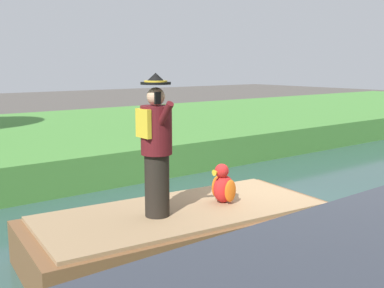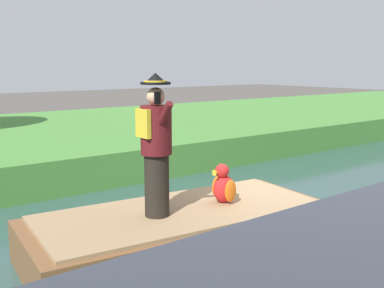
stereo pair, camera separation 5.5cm
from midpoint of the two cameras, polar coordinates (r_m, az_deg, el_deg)
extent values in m
plane|color=#4C4742|center=(7.85, 10.71, -10.21)|extent=(80.00, 80.00, 0.00)
cube|color=#2D4C47|center=(7.83, 10.73, -9.87)|extent=(7.04, 48.00, 0.10)
cube|color=#478438|center=(14.39, -14.13, 0.54)|extent=(9.35, 48.00, 0.85)
cube|color=brown|center=(6.49, -1.01, -10.82)|extent=(2.23, 4.37, 0.56)
cube|color=#997A56|center=(6.38, -1.01, -8.26)|extent=(2.06, 4.02, 0.05)
cylinder|color=black|center=(6.03, -4.09, -5.07)|extent=(0.32, 0.32, 0.82)
cylinder|color=#561419|center=(5.88, -4.17, 1.73)|extent=(0.40, 0.40, 0.62)
cube|color=gold|center=(5.77, -5.77, 2.55)|extent=(0.28, 0.06, 0.36)
sphere|color=#DBA884|center=(5.84, -4.22, 5.86)|extent=(0.23, 0.23, 0.23)
cylinder|color=black|center=(5.83, -4.25, 7.48)|extent=(0.38, 0.38, 0.03)
cone|color=black|center=(5.83, -4.25, 8.16)|extent=(0.26, 0.26, 0.12)
cylinder|color=gold|center=(5.83, -4.25, 7.72)|extent=(0.29, 0.29, 0.02)
cylinder|color=#561419|center=(5.66, -3.32, 3.25)|extent=(0.38, 0.09, 0.43)
cube|color=black|center=(5.70, -4.02, 5.66)|extent=(0.03, 0.08, 0.15)
ellipsoid|color=red|center=(6.64, 4.19, -5.53)|extent=(0.26, 0.32, 0.40)
sphere|color=red|center=(6.55, 3.95, -3.31)|extent=(0.20, 0.20, 0.20)
cone|color=yellow|center=(6.49, 3.29, -3.52)|extent=(0.09, 0.09, 0.09)
ellipsoid|color=orange|center=(6.75, 3.40, -5.29)|extent=(0.08, 0.20, 0.32)
ellipsoid|color=orange|center=(6.54, 5.00, -5.78)|extent=(0.08, 0.20, 0.32)
camera|label=1|loc=(0.03, -89.75, 0.04)|focal=43.30mm
camera|label=2|loc=(0.03, 90.25, -0.04)|focal=43.30mm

